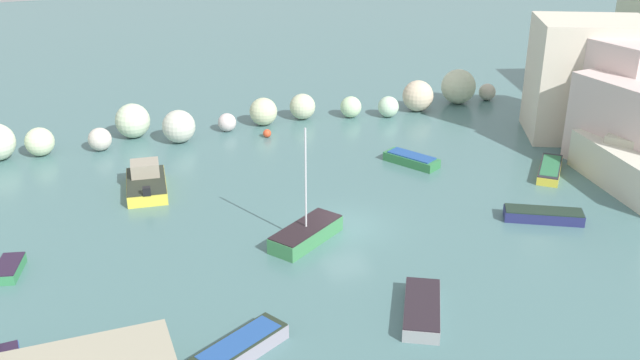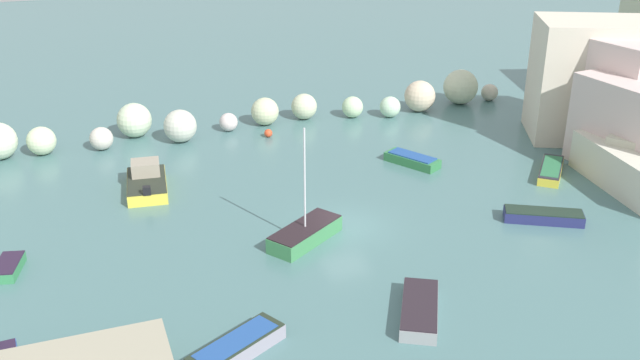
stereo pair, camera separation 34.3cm
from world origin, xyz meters
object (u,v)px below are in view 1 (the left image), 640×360
(moored_boat_3, at_px, (306,233))
(moored_boat_7, at_px, (240,348))
(moored_boat_6, at_px, (422,309))
(moored_boat_8, at_px, (550,169))
(moored_boat_1, at_px, (9,269))
(moored_boat_4, at_px, (146,182))
(moored_boat_0, at_px, (411,160))
(channel_buoy, at_px, (267,133))
(moored_boat_2, at_px, (543,215))

(moored_boat_3, xyz_separation_m, moored_boat_7, (-5.53, -8.08, -0.09))
(moored_boat_3, relative_size, moored_boat_6, 1.42)
(moored_boat_8, bearing_deg, moored_boat_3, -39.09)
(moored_boat_1, height_order, moored_boat_4, moored_boat_4)
(moored_boat_7, bearing_deg, moored_boat_1, -77.20)
(moored_boat_0, relative_size, moored_boat_7, 0.86)
(channel_buoy, bearing_deg, moored_boat_3, -98.59)
(channel_buoy, bearing_deg, moored_boat_2, -59.05)
(moored_boat_1, bearing_deg, channel_buoy, 142.54)
(moored_boat_1, relative_size, moored_boat_6, 0.56)
(moored_boat_2, bearing_deg, moored_boat_4, -1.52)
(moored_boat_1, bearing_deg, moored_boat_0, 116.48)
(moored_boat_3, height_order, moored_boat_7, moored_boat_3)
(moored_boat_2, bearing_deg, moored_boat_3, 18.93)
(moored_boat_3, distance_m, moored_boat_7, 9.79)
(moored_boat_4, relative_size, moored_boat_6, 1.06)
(moored_boat_1, relative_size, moored_boat_4, 0.53)
(moored_boat_0, relative_size, moored_boat_6, 0.86)
(moored_boat_0, distance_m, moored_boat_1, 24.90)
(moored_boat_8, bearing_deg, moored_boat_2, 1.44)
(moored_boat_3, bearing_deg, moored_boat_0, -176.69)
(moored_boat_3, relative_size, moored_boat_8, 1.53)
(moored_boat_3, distance_m, moored_boat_8, 17.65)
(moored_boat_8, bearing_deg, moored_boat_4, -63.61)
(moored_boat_6, distance_m, moored_boat_8, 18.57)
(channel_buoy, relative_size, moored_boat_4, 0.13)
(moored_boat_4, bearing_deg, channel_buoy, -49.91)
(channel_buoy, xyz_separation_m, moored_boat_3, (-2.36, -15.64, 0.17))
(moored_boat_2, xyz_separation_m, moored_boat_3, (-13.02, 2.13, 0.15))
(moored_boat_6, bearing_deg, channel_buoy, 28.72)
(moored_boat_3, distance_m, moored_boat_6, 8.42)
(channel_buoy, height_order, moored_boat_8, channel_buoy)
(moored_boat_2, distance_m, moored_boat_6, 11.99)
(moored_boat_0, distance_m, moored_boat_7, 21.96)
(moored_boat_2, height_order, moored_boat_8, moored_boat_2)
(moored_boat_6, xyz_separation_m, moored_boat_8, (14.77, 11.25, -0.01))
(moored_boat_2, distance_m, moored_boat_8, 6.89)
(moored_boat_1, height_order, moored_boat_8, moored_boat_8)
(moored_boat_3, xyz_separation_m, moored_boat_6, (2.57, -8.02, -0.14))
(moored_boat_4, distance_m, moored_boat_7, 17.41)
(moored_boat_2, bearing_deg, moored_boat_0, -43.66)
(moored_boat_1, bearing_deg, moored_boat_8, 105.54)
(moored_boat_4, bearing_deg, moored_boat_8, -98.28)
(moored_boat_3, bearing_deg, moored_boat_1, -41.49)
(moored_boat_0, bearing_deg, moored_boat_2, 167.82)
(moored_boat_7, bearing_deg, moored_boat_8, 177.19)
(moored_boat_0, xyz_separation_m, moored_boat_3, (-9.83, -7.62, 0.15))
(moored_boat_0, bearing_deg, channel_buoy, 12.62)
(moored_boat_2, relative_size, moored_boat_7, 0.97)
(moored_boat_0, relative_size, moored_boat_2, 0.89)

